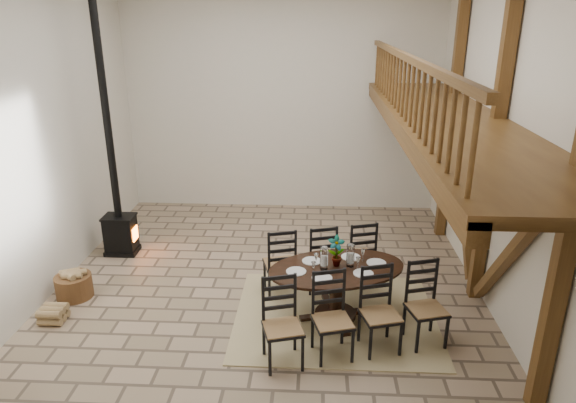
# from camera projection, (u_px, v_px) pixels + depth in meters

# --- Properties ---
(ground) EXTENTS (8.00, 8.00, 0.00)m
(ground) POSITION_uv_depth(u_px,v_px,m) (267.00, 289.00, 8.54)
(ground) COLOR tan
(ground) RESTS_ON ground
(room_shell) EXTENTS (7.02, 8.02, 5.01)m
(room_shell) POSITION_uv_depth(u_px,v_px,m) (345.00, 109.00, 7.44)
(room_shell) COLOR beige
(room_shell) RESTS_ON ground
(rug) EXTENTS (3.00, 2.50, 0.02)m
(rug) POSITION_uv_depth(u_px,v_px,m) (335.00, 316.00, 7.76)
(rug) COLOR tan
(rug) RESTS_ON ground
(dining_table) EXTENTS (2.69, 2.76, 1.30)m
(dining_table) POSITION_uv_depth(u_px,v_px,m) (338.00, 295.00, 7.53)
(dining_table) COLOR black
(dining_table) RESTS_ON ground
(wood_stove) EXTENTS (0.59, 0.45, 5.00)m
(wood_stove) POSITION_uv_depth(u_px,v_px,m) (116.00, 196.00, 9.45)
(wood_stove) COLOR black
(wood_stove) RESTS_ON ground
(log_basket) EXTENTS (0.57, 0.57, 0.47)m
(log_basket) POSITION_uv_depth(u_px,v_px,m) (74.00, 285.00, 8.25)
(log_basket) COLOR brown
(log_basket) RESTS_ON ground
(log_stack) EXTENTS (0.35, 0.36, 0.24)m
(log_stack) POSITION_uv_depth(u_px,v_px,m) (53.00, 314.00, 7.61)
(log_stack) COLOR #A1875A
(log_stack) RESTS_ON ground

